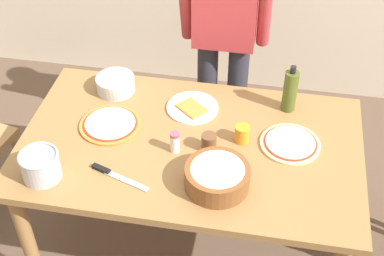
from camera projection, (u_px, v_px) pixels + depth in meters
The scene contains 14 objects.
ground at pixel (190, 242), 3.03m from camera, with size 8.00×8.00×0.00m, color brown.
dining_table at pixel (190, 157), 2.59m from camera, with size 1.60×0.96×0.76m.
person_cook at pixel (225, 28), 2.97m from camera, with size 0.49×0.25×1.62m.
pizza_raw_on_board at pixel (290, 143), 2.52m from camera, with size 0.28×0.28×0.02m.
pizza_cooked_on_tray at pixel (110, 124), 2.62m from camera, with size 0.30×0.30×0.02m.
plate_with_slice at pixel (192, 108), 2.72m from camera, with size 0.26×0.26×0.02m.
popcorn_bowl at pixel (217, 175), 2.29m from camera, with size 0.28×0.28×0.11m.
mixing_bowl_steel at pixel (116, 84), 2.82m from camera, with size 0.20×0.20×0.08m.
olive_oil_bottle at pixel (290, 91), 2.65m from camera, with size 0.07×0.07×0.26m.
steel_pot at pixel (40, 165), 2.33m from camera, with size 0.17×0.17×0.13m.
cup_orange at pixel (242, 134), 2.52m from camera, with size 0.07×0.07×0.09m, color orange.
cup_small_brown at pixel (209, 142), 2.48m from camera, with size 0.07×0.07×0.09m, color brown.
salt_shaker at pixel (175, 142), 2.46m from camera, with size 0.04×0.04×0.11m.
chef_knife at pixel (113, 174), 2.37m from camera, with size 0.28×0.12×0.02m.
Camera 1 is at (0.34, -1.83, 2.48)m, focal length 50.68 mm.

